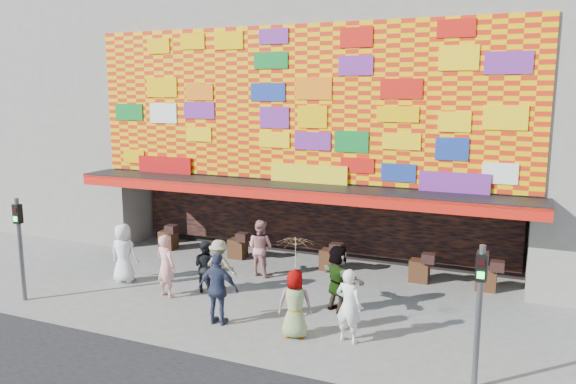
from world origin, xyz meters
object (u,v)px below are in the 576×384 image
object	(u,v)px
ped_b	(166,266)
ped_a	(124,253)
signal_left	(20,238)
ped_e	(218,289)
ped_f	(338,279)
ped_i	(260,248)
ped_g	(295,304)
signal_right	(479,301)
ped_d	(219,267)
ped_h	(349,306)
parasol	(295,254)
ped_c	(205,266)

from	to	relation	value
ped_b	ped_a	bearing A→B (deg)	-2.13
signal_left	ped_e	bearing A→B (deg)	6.92
ped_f	ped_i	xyz separation A→B (m)	(-3.30, 1.96, -0.01)
signal_left	ped_g	distance (m)	8.23
ped_e	ped_b	bearing A→B (deg)	-28.09
signal_right	ped_i	world-z (taller)	signal_right
ped_d	ped_f	distance (m)	3.69
signal_right	ped_d	world-z (taller)	signal_right
ped_d	ped_f	xyz separation A→B (m)	(3.68, 0.04, 0.12)
ped_e	ped_h	size ratio (longest dim) A/B	1.04
ped_d	ped_e	distance (m)	2.26
ped_b	ped_g	world-z (taller)	ped_b
ped_e	ped_g	size ratio (longest dim) A/B	1.11
ped_h	ped_e	bearing A→B (deg)	15.67
signal_left	ped_f	xyz separation A→B (m)	(8.59, 2.73, -0.92)
parasol	ped_c	bearing A→B (deg)	152.91
ped_g	ped_f	bearing A→B (deg)	-121.64
signal_left	parasol	xyz separation A→B (m)	(8.13, 0.78, 0.25)
signal_right	ped_i	size ratio (longest dim) A/B	1.62
signal_left	ped_i	distance (m)	7.14
signal_right	ped_c	bearing A→B (deg)	161.51
parasol	ped_e	bearing A→B (deg)	-178.73
signal_left	ped_g	world-z (taller)	signal_left
ped_g	ped_i	xyz separation A→B (m)	(-2.83, 3.91, 0.08)
ped_c	signal_left	bearing A→B (deg)	38.88
signal_left	ped_h	world-z (taller)	signal_left
ped_d	ped_f	bearing A→B (deg)	170.00
signal_right	ped_a	bearing A→B (deg)	167.37
ped_h	ped_i	xyz separation A→B (m)	(-4.11, 3.65, 0.02)
ped_f	ped_d	bearing A→B (deg)	38.32
ped_g	ped_i	world-z (taller)	ped_i
ped_c	ped_h	bearing A→B (deg)	170.05
ped_d	ped_h	bearing A→B (deg)	149.23
signal_right	ped_a	size ratio (longest dim) A/B	1.60
signal_right	parasol	size ratio (longest dim) A/B	1.69
signal_left	ped_b	xyz separation A→B (m)	(3.61, 1.85, -0.93)
signal_left	ped_f	world-z (taller)	signal_left
signal_right	ped_b	distance (m)	9.03
ped_c	ped_f	xyz separation A→B (m)	(4.14, 0.08, 0.15)
ped_f	ped_g	bearing A→B (deg)	114.33
ped_b	ped_h	bearing A→B (deg)	-174.27
ped_i	ped_g	bearing A→B (deg)	136.57
signal_right	ped_h	bearing A→B (deg)	160.77
ped_d	parasol	bearing A→B (deg)	138.62
ped_g	ped_d	bearing A→B (deg)	-49.04
signal_right	ped_d	distance (m)	8.03
ped_b	ped_e	world-z (taller)	ped_e
ped_d	ped_i	world-z (taller)	ped_i
ped_d	parasol	xyz separation A→B (m)	(3.22, -1.92, 1.29)
ped_d	ped_b	bearing A→B (deg)	22.40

